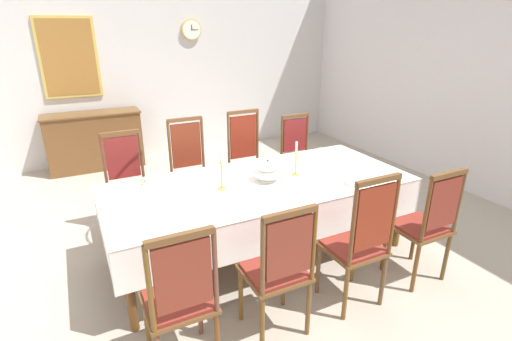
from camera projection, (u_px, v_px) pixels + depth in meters
ground at (249, 241)px, 4.11m from camera, size 6.53×6.75×0.04m
back_wall at (161, 55)px, 6.35m from camera, size 6.53×0.08×3.42m
right_wall at (481, 64)px, 4.87m from camera, size 0.08×6.75×3.42m
dining_table at (260, 189)px, 3.63m from camera, size 2.87×1.23×0.77m
tablecloth at (260, 190)px, 3.64m from camera, size 2.89×1.25×0.36m
chair_south_a at (180, 298)px, 2.38m from camera, size 0.44×0.42×1.10m
chair_north_a at (127, 183)px, 4.08m from camera, size 0.44×0.42×1.13m
chair_south_b at (279, 268)px, 2.68m from camera, size 0.44×0.42×1.08m
chair_north_b at (191, 170)px, 4.37m from camera, size 0.44×0.42×1.20m
chair_south_c at (360, 241)px, 2.96m from camera, size 0.44×0.42×1.18m
chair_north_c at (248, 160)px, 4.67m from camera, size 0.44×0.42×1.22m
chair_south_d at (426, 223)px, 3.28m from camera, size 0.44×0.42×1.09m
chair_north_d at (299, 155)px, 4.99m from camera, size 0.44×0.42×1.09m
soup_tureen at (268, 170)px, 3.60m from camera, size 0.27×0.27×0.22m
candlestick_west at (221, 174)px, 3.39m from camera, size 0.07×0.07×0.37m
candlestick_east at (296, 162)px, 3.72m from camera, size 0.07×0.07×0.35m
bowl_near_left at (324, 151)px, 4.45m from camera, size 0.17×0.17×0.03m
bowl_near_right at (153, 178)px, 3.64m from camera, size 0.14×0.14×0.04m
bowl_far_left at (356, 182)px, 3.55m from camera, size 0.18×0.18×0.04m
spoon_primary at (331, 150)px, 4.52m from camera, size 0.03×0.18×0.01m
spoon_secondary at (142, 181)px, 3.62m from camera, size 0.04×0.18×0.01m
sideboard at (95, 141)px, 6.02m from camera, size 1.44×0.48×0.90m
mounted_clock at (191, 30)px, 6.37m from camera, size 0.34×0.06×0.34m
framed_painting at (69, 58)px, 5.71m from camera, size 0.82×0.05×1.18m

